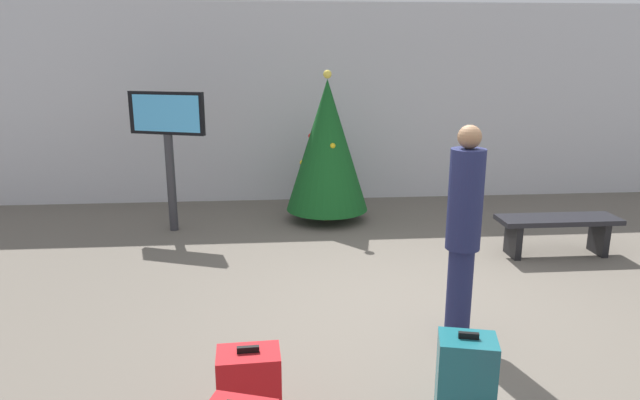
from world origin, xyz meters
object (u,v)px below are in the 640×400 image
waiting_bench (558,227)px  traveller_0 (464,227)px  suitcase_2 (465,381)px  flight_info_kiosk (168,132)px  suitcase_1 (250,391)px  holiday_tree (327,146)px

waiting_bench → traveller_0: (-1.86, -1.87, 0.63)m
suitcase_2 → waiting_bench: bearing=54.4°
flight_info_kiosk → traveller_0: 4.47m
waiting_bench → suitcase_1: 4.72m
holiday_tree → suitcase_2: size_ratio=3.28×
suitcase_1 → waiting_bench: bearing=39.9°
flight_info_kiosk → suitcase_1: (1.23, -4.45, -1.10)m
holiday_tree → waiting_bench: bearing=-33.1°
holiday_tree → waiting_bench: 3.26m
flight_info_kiosk → suitcase_2: flight_info_kiosk is taller
holiday_tree → traveller_0: (0.80, -3.61, -0.13)m
suitcase_2 → suitcase_1: bearing=177.7°
flight_info_kiosk → suitcase_2: size_ratio=2.88×
waiting_bench → suitcase_2: bearing=-125.6°
traveller_0 → suitcase_2: size_ratio=2.77×
suitcase_1 → suitcase_2: suitcase_2 is taller
suitcase_1 → suitcase_2: 1.41m
waiting_bench → traveller_0: bearing=-134.7°
flight_info_kiosk → traveller_0: bearing=-47.7°
flight_info_kiosk → suitcase_2: 5.33m
suitcase_1 → flight_info_kiosk: bearing=105.4°
suitcase_1 → holiday_tree: bearing=78.6°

